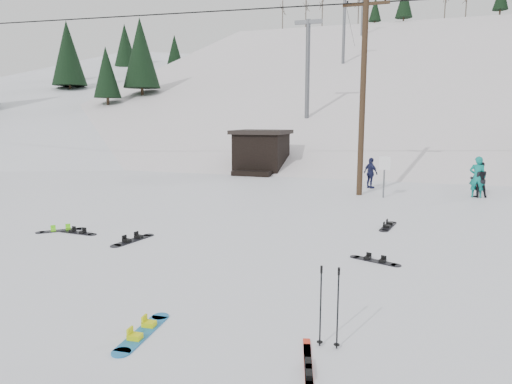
% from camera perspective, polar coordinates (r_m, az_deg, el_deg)
% --- Properties ---
extents(ground, '(200.00, 200.00, 0.00)m').
position_cam_1_polar(ground, '(9.02, -10.32, -13.84)').
color(ground, white).
rests_on(ground, ground).
extents(ski_slope, '(60.00, 85.24, 65.97)m').
position_cam_1_polar(ski_slope, '(64.27, 14.38, -5.03)').
color(ski_slope, white).
rests_on(ski_slope, ground).
extents(ridge_left, '(47.54, 95.03, 58.38)m').
position_cam_1_polar(ridge_left, '(69.77, -17.08, -3.19)').
color(ridge_left, white).
rests_on(ridge_left, ground).
extents(treeline_left, '(20.00, 64.00, 10.00)m').
position_cam_1_polar(treeline_left, '(60.77, -20.41, 5.34)').
color(treeline_left, black).
rests_on(treeline_left, ground).
extents(treeline_crest, '(50.00, 6.00, 10.00)m').
position_cam_1_polar(treeline_crest, '(93.39, 16.12, 6.72)').
color(treeline_crest, black).
rests_on(treeline_crest, ski_slope).
extents(utility_pole, '(2.00, 0.26, 9.00)m').
position_cam_1_polar(utility_pole, '(21.37, 13.21, 12.13)').
color(utility_pole, '#3A2819').
rests_on(utility_pole, ground).
extents(trail_sign, '(0.50, 0.09, 1.85)m').
position_cam_1_polar(trail_sign, '(20.96, 15.76, 2.76)').
color(trail_sign, '#595B60').
rests_on(trail_sign, ground).
extents(lift_hut, '(3.40, 4.10, 2.75)m').
position_cam_1_polar(lift_hut, '(29.68, 0.66, 5.08)').
color(lift_hut, black).
rests_on(lift_hut, ground).
extents(lift_tower_near, '(2.20, 0.36, 8.00)m').
position_cam_1_polar(lift_tower_near, '(38.35, 6.48, 15.68)').
color(lift_tower_near, '#595B60').
rests_on(lift_tower_near, ski_slope).
extents(lift_tower_mid, '(2.20, 0.36, 8.00)m').
position_cam_1_polar(lift_tower_mid, '(58.81, 10.95, 19.70)').
color(lift_tower_mid, '#595B60').
rests_on(lift_tower_mid, ski_slope).
extents(lift_tower_far, '(2.20, 0.36, 8.00)m').
position_cam_1_polar(lift_tower_far, '(79.57, 13.18, 21.59)').
color(lift_tower_far, '#595B60').
rests_on(lift_tower_far, ski_slope).
extents(hero_snowboard, '(0.39, 1.60, 0.11)m').
position_cam_1_polar(hero_snowboard, '(8.06, -14.02, -16.65)').
color(hero_snowboard, '#1C78BC').
rests_on(hero_snowboard, ground).
extents(hero_skis, '(0.57, 1.88, 0.10)m').
position_cam_1_polar(hero_skis, '(6.87, 6.59, -21.31)').
color(hero_skis, red).
rests_on(hero_skis, ground).
extents(ski_poles, '(0.36, 0.09, 1.30)m').
position_cam_1_polar(ski_poles, '(7.27, 9.13, -13.94)').
color(ski_poles, black).
rests_on(ski_poles, ground).
extents(board_scatter_a, '(1.40, 0.34, 0.10)m').
position_cam_1_polar(board_scatter_a, '(15.15, -21.40, -4.72)').
color(board_scatter_a, black).
rests_on(board_scatter_a, ground).
extents(board_scatter_b, '(0.54, 1.62, 0.11)m').
position_cam_1_polar(board_scatter_b, '(13.73, -15.15, -5.79)').
color(board_scatter_b, black).
rests_on(board_scatter_b, ground).
extents(board_scatter_c, '(1.14, 1.10, 0.10)m').
position_cam_1_polar(board_scatter_c, '(15.65, -23.21, -4.40)').
color(board_scatter_c, black).
rests_on(board_scatter_c, ground).
extents(board_scatter_d, '(1.27, 0.63, 0.09)m').
position_cam_1_polar(board_scatter_d, '(11.79, 14.64, -8.28)').
color(board_scatter_d, black).
rests_on(board_scatter_d, ground).
extents(board_scatter_f, '(0.50, 1.56, 0.11)m').
position_cam_1_polar(board_scatter_f, '(15.52, 16.18, -4.11)').
color(board_scatter_f, black).
rests_on(board_scatter_f, ground).
extents(skier_teal, '(0.73, 0.53, 1.84)m').
position_cam_1_polar(skier_teal, '(22.55, 25.94, 1.71)').
color(skier_teal, '#0B776E').
rests_on(skier_teal, ground).
extents(skier_dark, '(0.86, 0.72, 1.58)m').
position_cam_1_polar(skier_dark, '(22.69, 26.11, 1.40)').
color(skier_dark, black).
rests_on(skier_dark, ground).
extents(skier_navy, '(0.93, 0.89, 1.55)m').
position_cam_1_polar(skier_navy, '(23.67, 14.15, 2.31)').
color(skier_navy, '#1A1D41').
rests_on(skier_navy, ground).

